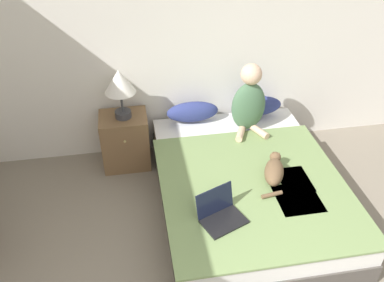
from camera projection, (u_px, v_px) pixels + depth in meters
The scene contains 9 objects.
wall_back at pixel (190, 40), 4.12m from camera, with size 5.63×0.05×2.55m.
bed at pixel (246, 189), 3.87m from camera, with size 1.64×2.12×0.43m.
pillow_near at pixel (193, 112), 4.38m from camera, with size 0.56×0.20×0.22m.
pillow_far at pixel (256, 106), 4.48m from camera, with size 0.56×0.20×0.22m.
person_sitting at pixel (249, 102), 4.13m from camera, with size 0.36×0.36×0.74m.
cat_tabby at pixel (274, 171), 3.62m from camera, with size 0.32×0.47×0.17m.
laptop_open at pixel (221, 214), 3.23m from camera, with size 0.42×0.39×0.24m.
nightstand at pixel (125, 141), 4.36m from camera, with size 0.50×0.42×0.61m.
table_lamp at pixel (120, 84), 3.96m from camera, with size 0.31×0.31×0.53m.
Camera 1 is at (-0.65, -0.47, 2.84)m, focal length 38.00 mm.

